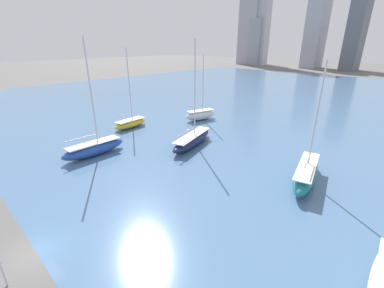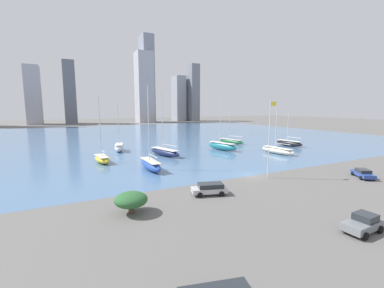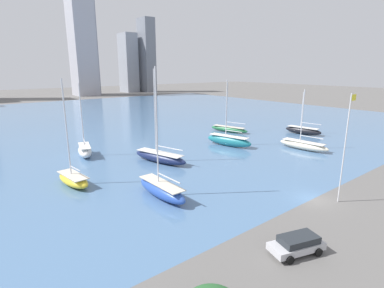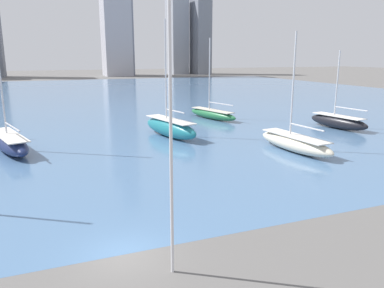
{
  "view_description": "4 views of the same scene",
  "coord_description": "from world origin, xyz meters",
  "px_view_note": "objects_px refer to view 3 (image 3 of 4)",
  "views": [
    {
      "loc": [
        19.06,
        -2.73,
        14.91
      ],
      "look_at": [
        -0.73,
        17.98,
        3.61
      ],
      "focal_mm": 24.0,
      "sensor_mm": 36.0,
      "label": 1
    },
    {
      "loc": [
        -28.65,
        -33.89,
        11.78
      ],
      "look_at": [
        -6.07,
        10.51,
        4.64
      ],
      "focal_mm": 24.0,
      "sensor_mm": 36.0,
      "label": 2
    },
    {
      "loc": [
        -32.53,
        -17.3,
        15.45
      ],
      "look_at": [
        -3.19,
        19.7,
        3.56
      ],
      "focal_mm": 28.0,
      "sensor_mm": 36.0,
      "label": 3
    },
    {
      "loc": [
        -2.97,
        -16.48,
        9.42
      ],
      "look_at": [
        7.53,
        10.08,
        2.65
      ],
      "focal_mm": 35.0,
      "sensor_mm": 36.0,
      "label": 4
    }
  ],
  "objects_px": {
    "sailboat_white": "(85,150)",
    "sailboat_yellow": "(73,179)",
    "flag_pole": "(345,146)",
    "sailboat_navy": "(160,157)",
    "sailboat_teal": "(229,140)",
    "sailboat_green": "(229,129)",
    "sailboat_blue": "(162,189)",
    "parked_wagon_silver": "(297,244)",
    "sailboat_cream": "(303,145)",
    "sailboat_black": "(303,130)"
  },
  "relations": [
    {
      "from": "flag_pole",
      "to": "sailboat_navy",
      "type": "bearing_deg",
      "value": 107.57
    },
    {
      "from": "flag_pole",
      "to": "sailboat_black",
      "type": "height_order",
      "value": "flag_pole"
    },
    {
      "from": "sailboat_white",
      "to": "sailboat_yellow",
      "type": "xyz_separation_m",
      "value": [
        -6.12,
        -12.97,
        -0.22
      ]
    },
    {
      "from": "sailboat_yellow",
      "to": "sailboat_teal",
      "type": "bearing_deg",
      "value": -3.04
    },
    {
      "from": "sailboat_teal",
      "to": "sailboat_white",
      "type": "height_order",
      "value": "sailboat_teal"
    },
    {
      "from": "sailboat_blue",
      "to": "parked_wagon_silver",
      "type": "xyz_separation_m",
      "value": [
        2.83,
        -16.99,
        -0.19
      ]
    },
    {
      "from": "sailboat_blue",
      "to": "parked_wagon_silver",
      "type": "height_order",
      "value": "sailboat_blue"
    },
    {
      "from": "sailboat_teal",
      "to": "sailboat_green",
      "type": "relative_size",
      "value": 1.12
    },
    {
      "from": "sailboat_white",
      "to": "sailboat_green",
      "type": "height_order",
      "value": "sailboat_white"
    },
    {
      "from": "sailboat_navy",
      "to": "sailboat_green",
      "type": "relative_size",
      "value": 1.3
    },
    {
      "from": "sailboat_yellow",
      "to": "sailboat_blue",
      "type": "height_order",
      "value": "sailboat_blue"
    },
    {
      "from": "parked_wagon_silver",
      "to": "sailboat_yellow",
      "type": "bearing_deg",
      "value": 37.22
    },
    {
      "from": "flag_pole",
      "to": "sailboat_white",
      "type": "xyz_separation_m",
      "value": [
        -17.06,
        38.0,
        -5.81
      ]
    },
    {
      "from": "sailboat_blue",
      "to": "parked_wagon_silver",
      "type": "distance_m",
      "value": 17.22
    },
    {
      "from": "sailboat_cream",
      "to": "sailboat_blue",
      "type": "height_order",
      "value": "sailboat_blue"
    },
    {
      "from": "sailboat_navy",
      "to": "sailboat_yellow",
      "type": "xyz_separation_m",
      "value": [
        -14.8,
        -1.41,
        -0.08
      ]
    },
    {
      "from": "sailboat_green",
      "to": "flag_pole",
      "type": "bearing_deg",
      "value": -131.77
    },
    {
      "from": "sailboat_teal",
      "to": "sailboat_yellow",
      "type": "xyz_separation_m",
      "value": [
        -31.98,
        -2.11,
        -0.24
      ]
    },
    {
      "from": "sailboat_navy",
      "to": "parked_wagon_silver",
      "type": "distance_m",
      "value": 29.61
    },
    {
      "from": "sailboat_green",
      "to": "sailboat_blue",
      "type": "height_order",
      "value": "sailboat_blue"
    },
    {
      "from": "sailboat_teal",
      "to": "sailboat_white",
      "type": "xyz_separation_m",
      "value": [
        -25.86,
        10.86,
        -0.03
      ]
    },
    {
      "from": "flag_pole",
      "to": "sailboat_yellow",
      "type": "distance_m",
      "value": 34.64
    },
    {
      "from": "sailboat_black",
      "to": "sailboat_yellow",
      "type": "distance_m",
      "value": 54.31
    },
    {
      "from": "sailboat_black",
      "to": "flag_pole",
      "type": "bearing_deg",
      "value": -150.4
    },
    {
      "from": "flag_pole",
      "to": "sailboat_cream",
      "type": "height_order",
      "value": "flag_pole"
    },
    {
      "from": "flag_pole",
      "to": "sailboat_navy",
      "type": "xyz_separation_m",
      "value": [
        -8.37,
        26.44,
        -5.95
      ]
    },
    {
      "from": "sailboat_cream",
      "to": "sailboat_white",
      "type": "bearing_deg",
      "value": 143.04
    },
    {
      "from": "sailboat_yellow",
      "to": "sailboat_black",
      "type": "bearing_deg",
      "value": -7.89
    },
    {
      "from": "sailboat_cream",
      "to": "sailboat_white",
      "type": "xyz_separation_m",
      "value": [
        -35.35,
        22.03,
        0.22
      ]
    },
    {
      "from": "flag_pole",
      "to": "sailboat_black",
      "type": "relative_size",
      "value": 1.28
    },
    {
      "from": "sailboat_cream",
      "to": "sailboat_black",
      "type": "distance_m",
      "value": 15.14
    },
    {
      "from": "sailboat_navy",
      "to": "sailboat_blue",
      "type": "xyz_separation_m",
      "value": [
        -7.53,
        -12.25,
        0.08
      ]
    },
    {
      "from": "sailboat_blue",
      "to": "sailboat_yellow",
      "type": "bearing_deg",
      "value": 122.79
    },
    {
      "from": "sailboat_cream",
      "to": "sailboat_green",
      "type": "bearing_deg",
      "value": 83.56
    },
    {
      "from": "sailboat_teal",
      "to": "parked_wagon_silver",
      "type": "relative_size",
      "value": 2.61
    },
    {
      "from": "sailboat_green",
      "to": "sailboat_teal",
      "type": "bearing_deg",
      "value": -150.29
    },
    {
      "from": "sailboat_teal",
      "to": "sailboat_blue",
      "type": "bearing_deg",
      "value": -165.97
    },
    {
      "from": "sailboat_blue",
      "to": "sailboat_white",
      "type": "bearing_deg",
      "value": 91.7
    },
    {
      "from": "sailboat_green",
      "to": "parked_wagon_silver",
      "type": "distance_m",
      "value": 50.98
    },
    {
      "from": "flag_pole",
      "to": "sailboat_teal",
      "type": "height_order",
      "value": "sailboat_teal"
    },
    {
      "from": "sailboat_cream",
      "to": "sailboat_blue",
      "type": "distance_m",
      "value": 34.25
    },
    {
      "from": "sailboat_cream",
      "to": "sailboat_teal",
      "type": "bearing_deg",
      "value": 125.34
    },
    {
      "from": "sailboat_cream",
      "to": "sailboat_white",
      "type": "relative_size",
      "value": 0.9
    },
    {
      "from": "sailboat_green",
      "to": "parked_wagon_silver",
      "type": "height_order",
      "value": "sailboat_green"
    },
    {
      "from": "sailboat_cream",
      "to": "sailboat_white",
      "type": "height_order",
      "value": "sailboat_white"
    },
    {
      "from": "sailboat_black",
      "to": "parked_wagon_silver",
      "type": "relative_size",
      "value": 1.96
    },
    {
      "from": "sailboat_white",
      "to": "sailboat_green",
      "type": "relative_size",
      "value": 1.09
    },
    {
      "from": "sailboat_cream",
      "to": "flag_pole",
      "type": "bearing_deg",
      "value": -143.92
    },
    {
      "from": "flag_pole",
      "to": "sailboat_blue",
      "type": "height_order",
      "value": "sailboat_blue"
    },
    {
      "from": "sailboat_navy",
      "to": "sailboat_black",
      "type": "relative_size",
      "value": 1.54
    }
  ]
}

